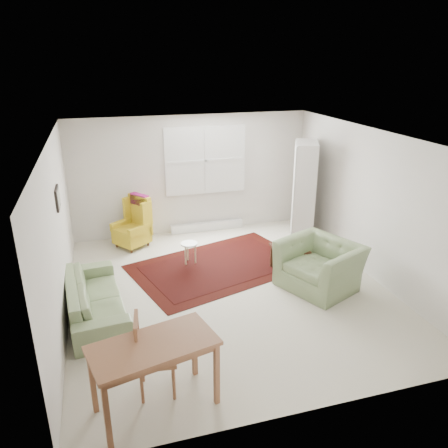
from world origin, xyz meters
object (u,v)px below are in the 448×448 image
object	(u,v)px
coffee_table	(289,259)
desk	(155,376)
sofa	(94,291)
cabinet	(304,192)
armchair	(320,261)
desk_chair	(156,355)
wingback_chair	(131,222)
stool	(189,253)

from	to	relation	value
coffee_table	desk	xyz separation A→B (m)	(-2.71, -2.58, 0.18)
sofa	coffee_table	size ratio (longest dim) A/B	3.43
sofa	cabinet	size ratio (longest dim) A/B	0.97
armchair	desk_chair	distance (m)	3.35
wingback_chair	coffee_table	world-z (taller)	wingback_chair
armchair	desk	size ratio (longest dim) A/B	0.92
coffee_table	desk	bearing A→B (deg)	-136.44
wingback_chair	stool	bearing A→B (deg)	5.40
armchair	stool	bearing A→B (deg)	-151.94
armchair	coffee_table	xyz separation A→B (m)	(-0.24, 0.64, -0.23)
sofa	armchair	distance (m)	3.56
cabinet	desk	size ratio (longest dim) A/B	1.56
armchair	cabinet	distance (m)	2.16
wingback_chair	stool	world-z (taller)	wingback_chair
stool	sofa	bearing A→B (deg)	-142.27
stool	cabinet	bearing A→B (deg)	11.99
sofa	coffee_table	xyz separation A→B (m)	(3.31, 0.50, -0.16)
sofa	desk	distance (m)	2.17
sofa	wingback_chair	distance (m)	2.50
sofa	stool	bearing A→B (deg)	-57.63
stool	cabinet	world-z (taller)	cabinet
sofa	coffee_table	bearing A→B (deg)	-86.82
desk	desk_chair	size ratio (longest dim) A/B	1.33
armchair	stool	xyz separation A→B (m)	(-1.87, 1.45, -0.26)
desk_chair	wingback_chair	bearing A→B (deg)	6.02
cabinet	desk_chair	distance (m)	5.12
coffee_table	desk	size ratio (longest dim) A/B	0.44
armchair	stool	distance (m)	2.38
cabinet	desk	distance (m)	5.35
desk	desk_chair	world-z (taller)	desk_chair
coffee_table	armchair	bearing A→B (deg)	-69.41
armchair	wingback_chair	distance (m)	3.79
desk	desk_chair	distance (m)	0.27
stool	desk_chair	distance (m)	3.31
coffee_table	desk_chair	size ratio (longest dim) A/B	0.58
sofa	desk_chair	distance (m)	1.94
sofa	desk	size ratio (longest dim) A/B	1.51
stool	coffee_table	bearing A→B (deg)	-26.35
cabinet	desk_chair	size ratio (longest dim) A/B	2.07
cabinet	desk_chair	xyz separation A→B (m)	(-3.54, -3.66, -0.52)
wingback_chair	desk	world-z (taller)	wingback_chair
wingback_chair	desk	xyz separation A→B (m)	(-0.13, -4.47, -0.11)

